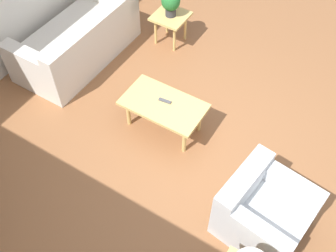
% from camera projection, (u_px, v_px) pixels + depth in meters
% --- Properties ---
extents(ground_plane, '(14.00, 14.00, 0.00)m').
position_uv_depth(ground_plane, '(198.00, 149.00, 4.87)').
color(ground_plane, '#8E5B38').
extents(sofa, '(0.96, 1.88, 0.78)m').
position_uv_depth(sofa, '(79.00, 41.00, 5.70)').
color(sofa, silver).
rests_on(sofa, ground_plane).
extents(armchair, '(0.92, 0.91, 0.73)m').
position_uv_depth(armchair, '(262.00, 211.00, 4.01)').
color(armchair, silver).
rests_on(armchair, ground_plane).
extents(coffee_table, '(1.01, 0.58, 0.44)m').
position_uv_depth(coffee_table, '(164.00, 106.00, 4.79)').
color(coffee_table, tan).
rests_on(coffee_table, ground_plane).
extents(side_table_plant, '(0.50, 0.50, 0.47)m').
position_uv_depth(side_table_plant, '(171.00, 20.00, 5.87)').
color(side_table_plant, tan).
rests_on(side_table_plant, ground_plane).
extents(potted_plant, '(0.28, 0.28, 0.38)m').
position_uv_depth(potted_plant, '(171.00, 2.00, 5.64)').
color(potted_plant, '#333338').
rests_on(potted_plant, side_table_plant).
extents(remote_control, '(0.16, 0.06, 0.02)m').
position_uv_depth(remote_control, '(165.00, 101.00, 4.76)').
color(remote_control, '#4C4C51').
rests_on(remote_control, coffee_table).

